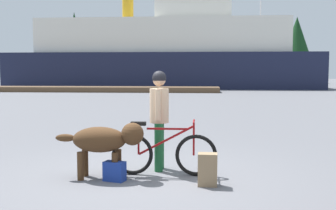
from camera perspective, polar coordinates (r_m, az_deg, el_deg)
The scene contains 13 objects.
ground_plane at distance 6.49m, azimuth -3.84°, elevation -10.14°, with size 160.00×160.00×0.00m, color slate.
bicycle at distance 6.50m, azimuth -0.69°, elevation -6.76°, with size 1.70×0.44×0.89m.
person_cyclist at distance 6.76m, azimuth -1.25°, elevation -0.84°, with size 0.32×0.53×1.68m.
dog at distance 6.34m, azimuth -8.89°, elevation -4.98°, with size 1.39×0.47×0.88m.
backpack at distance 5.98m, azimuth 5.62°, elevation -9.08°, with size 0.28×0.20×0.48m, color #8C7251.
handbag_pannier at distance 6.28m, azimuth -7.57°, elevation -9.27°, with size 0.32×0.18×0.30m, color navy.
dock_pier at distance 32.68m, azimuth -9.36°, elevation 2.22°, with size 18.70×2.63×0.40m, color brown.
ferry_boat at distance 40.26m, azimuth -0.48°, elevation 6.98°, with size 29.40×8.64×8.94m.
sailboat_moored at distance 43.74m, azimuth 12.78°, elevation 3.24°, with size 6.48×1.82×8.95m.
pine_tree_far_left at distance 58.40m, azimuth -13.07°, elevation 8.93°, with size 3.22×3.22×9.80m.
pine_tree_center at distance 56.05m, azimuth 0.58°, elevation 11.13°, with size 3.26×3.26×12.70m.
pine_tree_far_right at distance 57.18m, azimuth 17.74°, elevation 8.77°, with size 4.17×4.17×8.84m.
pine_tree_mid_back at distance 61.01m, azimuth -2.95°, elevation 8.91°, with size 3.48×3.48×9.65m.
Camera 1 is at (0.93, -6.19, 1.68)m, focal length 43.09 mm.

